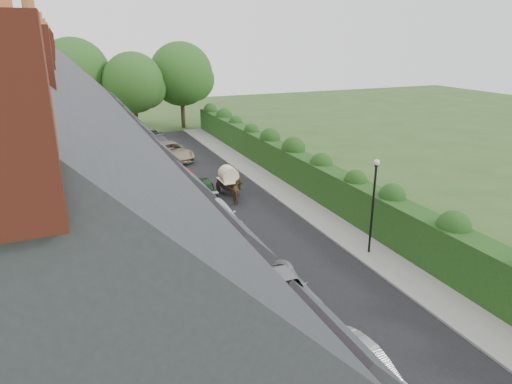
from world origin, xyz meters
TOP-DOWN VIEW (x-y plane):
  - ground at (0.00, 0.00)m, footprint 140.00×140.00m
  - road at (-0.50, 11.00)m, footprint 6.00×58.00m
  - pavement_hedge_side at (3.60, 11.00)m, footprint 2.20×58.00m
  - pavement_house_side at (-4.35, 11.00)m, footprint 1.70×58.00m
  - kerb_hedge_side at (2.55, 11.00)m, footprint 0.18×58.00m
  - kerb_house_side at (-3.55, 11.00)m, footprint 0.18×58.00m
  - hedge at (5.40, 11.00)m, footprint 2.10×58.00m
  - terrace_row at (-10.87, 9.98)m, footprint 9.05×40.50m
  - garden_wall_row at (-5.35, 10.00)m, footprint 0.35×40.35m
  - lamppost at (3.40, 4.00)m, footprint 0.32×0.32m
  - tree_far_left at (-2.65, 40.08)m, footprint 7.14×6.80m
  - tree_far_right at (3.39, 42.08)m, footprint 7.98×7.60m
  - tree_far_back at (-8.59, 43.08)m, footprint 8.40×8.00m
  - car_silver_a at (-3.00, -4.20)m, footprint 2.14×4.95m
  - car_silver_b at (-2.88, 1.40)m, footprint 2.60×5.02m
  - car_white at (-2.83, 10.60)m, footprint 2.05×4.97m
  - car_green at (-2.41, 14.95)m, footprint 2.63×4.78m
  - car_red at (-3.00, 18.28)m, footprint 2.44×4.43m
  - car_beige at (-1.97, 27.10)m, footprint 4.01×6.27m
  - car_grey at (-1.97, 31.94)m, footprint 1.85×4.50m
  - car_black at (-2.17, 35.00)m, footprint 2.34×4.36m
  - horse at (-0.21, 14.04)m, footprint 1.29×1.93m
  - horse_cart at (-0.21, 15.95)m, footprint 1.30×2.88m

SIDE VIEW (x-z plane):
  - ground at x=0.00m, z-range 0.00..0.00m
  - road at x=-0.50m, z-range 0.00..0.02m
  - pavement_hedge_side at x=3.60m, z-range 0.00..0.12m
  - pavement_house_side at x=-4.35m, z-range 0.00..0.12m
  - kerb_hedge_side at x=2.55m, z-range 0.00..0.13m
  - kerb_house_side at x=-3.55m, z-range 0.00..0.13m
  - garden_wall_row at x=-5.35m, z-range -0.09..1.01m
  - car_grey at x=-1.97m, z-range 0.00..1.30m
  - car_silver_b at x=-2.88m, z-range 0.00..1.35m
  - car_red at x=-3.00m, z-range 0.00..1.38m
  - car_black at x=-2.17m, z-range 0.00..1.41m
  - car_white at x=-2.83m, z-range 0.00..1.44m
  - horse at x=-0.21m, z-range 0.00..1.50m
  - car_green at x=-2.41m, z-range 0.00..1.54m
  - car_silver_a at x=-3.00m, z-range 0.00..1.59m
  - car_beige at x=-1.97m, z-range 0.00..1.61m
  - horse_cart at x=-0.21m, z-range 0.15..2.23m
  - hedge at x=5.40m, z-range 0.18..3.03m
  - lamppost at x=3.40m, z-range 0.72..5.88m
  - terrace_row at x=-10.87m, z-range -1.28..10.22m
  - tree_far_left at x=-2.65m, z-range 1.07..10.36m
  - tree_far_right at x=3.39m, z-range 1.16..11.47m
  - tree_far_back at x=-8.59m, z-range 1.21..12.03m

